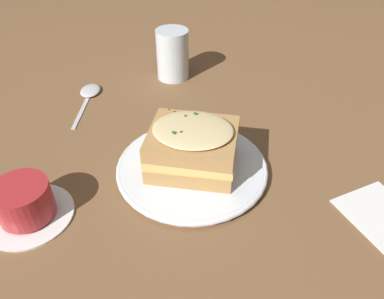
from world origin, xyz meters
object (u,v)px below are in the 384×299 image
Objects in this scene: teacup_with_saucer at (24,204)px; sandwich at (192,147)px; water_glass at (173,54)px; dinner_plate at (192,168)px; spoon at (89,93)px.

sandwich is at bearing -161.27° from teacup_with_saucer.
sandwich is 0.34m from water_glass.
teacup_with_saucer is at bearing -81.65° from sandwich.
sandwich is 1.52× the size of water_glass.
dinner_plate is 1.87× the size of teacup_with_saucer.
water_glass is at bearing -117.55° from teacup_with_saucer.
water_glass reaches higher than spoon.
teacup_with_saucer reaches higher than spoon.
teacup_with_saucer is (0.04, -0.26, -0.03)m from sandwich.
spoon is at bearing -151.35° from sandwich.
sandwich reaches higher than spoon.
spoon is at bearing -151.35° from dinner_plate.
sandwich reaches higher than dinner_plate.
sandwich is 1.28× the size of teacup_with_saucer.
water_glass is at bearing 26.36° from spoon.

